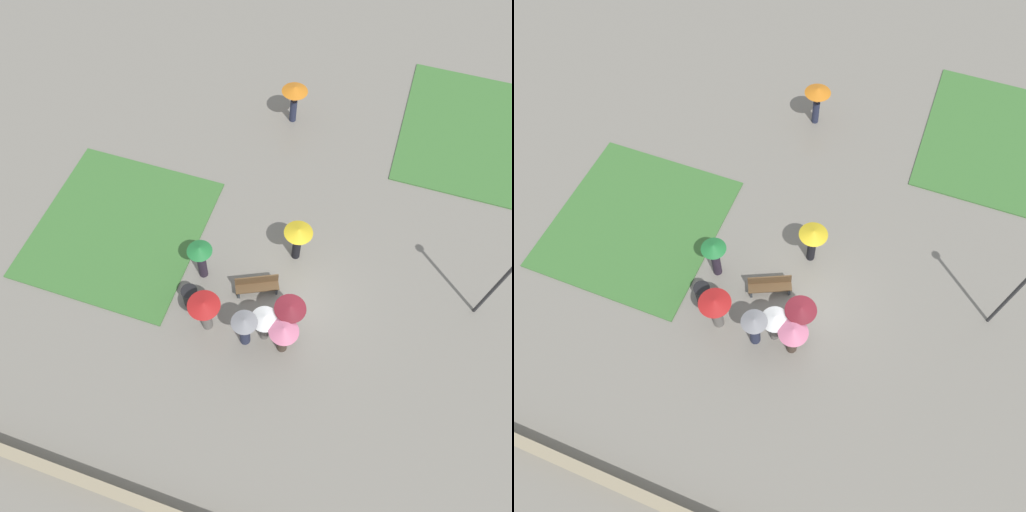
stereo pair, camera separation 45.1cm
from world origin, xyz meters
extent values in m
plane|color=gray|center=(0.00, 0.00, 0.00)|extent=(90.00, 90.00, 0.00)
cube|color=#427A38|center=(-7.74, 0.94, 0.03)|extent=(6.59, 6.91, 0.06)
cube|color=#427A38|center=(6.53, 10.84, 0.03)|extent=(8.54, 7.84, 0.06)
cube|color=brown|center=(-1.49, -0.06, 0.42)|extent=(1.66, 1.07, 0.05)
cube|color=brown|center=(-1.57, 0.10, 0.68)|extent=(1.50, 0.73, 0.45)
cube|color=#383D42|center=(-2.14, -0.36, 0.20)|extent=(0.23, 0.38, 0.40)
cube|color=#383D42|center=(-0.84, 0.24, 0.20)|extent=(0.23, 0.38, 0.40)
cylinder|color=#2D2D30|center=(6.44, 1.72, 2.07)|extent=(0.12, 0.12, 4.15)
cylinder|color=#232326|center=(-3.71, -1.21, 0.45)|extent=(0.57, 0.57, 0.89)
cylinder|color=black|center=(-3.71, -1.21, 0.91)|extent=(0.61, 0.61, 0.03)
cylinder|color=#282D47|center=(0.01, -1.07, 0.54)|extent=(0.40, 0.40, 1.08)
sphere|color=#997051|center=(0.01, -1.07, 1.19)|extent=(0.22, 0.22, 0.22)
cylinder|color=#4C4C4F|center=(0.01, -1.07, 1.47)|extent=(0.02, 0.02, 0.35)
cone|color=maroon|center=(0.01, -1.07, 1.75)|extent=(1.11, 1.11, 0.20)
cylinder|color=slate|center=(-0.71, -1.65, 0.48)|extent=(0.39, 0.39, 0.97)
sphere|color=brown|center=(-0.71, -1.65, 1.07)|extent=(0.20, 0.20, 0.20)
cylinder|color=#4C4C4F|center=(-0.71, -1.65, 1.35)|extent=(0.02, 0.02, 0.35)
cone|color=white|center=(-0.71, -1.65, 1.64)|extent=(0.97, 0.97, 0.23)
cylinder|color=#282D47|center=(-1.31, -2.03, 0.55)|extent=(0.52, 0.52, 1.10)
sphere|color=tan|center=(-1.31, -2.03, 1.20)|extent=(0.20, 0.20, 0.20)
cylinder|color=#4C4C4F|center=(-1.31, -2.03, 1.47)|extent=(0.02, 0.02, 0.35)
cone|color=gray|center=(-1.31, -2.03, 1.74)|extent=(0.91, 0.91, 0.18)
cylinder|color=black|center=(-0.55, 1.94, 0.55)|extent=(0.45, 0.45, 1.11)
sphere|color=brown|center=(-0.55, 1.94, 1.22)|extent=(0.22, 0.22, 0.22)
cylinder|color=#4C4C4F|center=(-0.55, 1.94, 1.50)|extent=(0.02, 0.02, 0.35)
cone|color=gold|center=(-0.55, 1.94, 1.79)|extent=(1.08, 1.08, 0.22)
cylinder|color=#2D2333|center=(-3.71, 0.04, 0.59)|extent=(0.48, 0.48, 1.18)
sphere|color=tan|center=(-3.71, 0.04, 1.29)|extent=(0.21, 0.21, 0.21)
cylinder|color=#4C4C4F|center=(-3.71, 0.04, 1.57)|extent=(0.02, 0.02, 0.35)
cone|color=#237A38|center=(-3.71, 0.04, 1.86)|extent=(0.93, 0.93, 0.22)
cylinder|color=slate|center=(-2.79, -1.91, 0.59)|extent=(0.54, 0.54, 1.18)
sphere|color=tan|center=(-2.79, -1.91, 1.29)|extent=(0.21, 0.21, 0.21)
cylinder|color=#4C4C4F|center=(-2.79, -1.91, 1.56)|extent=(0.02, 0.02, 0.35)
cone|color=red|center=(-2.79, -1.91, 1.83)|extent=(1.15, 1.15, 0.19)
cylinder|color=#47382D|center=(0.03, -1.88, 0.48)|extent=(0.52, 0.52, 0.97)
sphere|color=tan|center=(0.03, -1.88, 1.08)|extent=(0.23, 0.23, 0.23)
cylinder|color=#4C4C4F|center=(0.03, -1.88, 1.37)|extent=(0.02, 0.02, 0.35)
cone|color=pink|center=(0.03, -1.88, 1.69)|extent=(1.04, 1.04, 0.28)
cylinder|color=#282D47|center=(-2.71, 9.05, 0.58)|extent=(0.37, 0.37, 1.16)
sphere|color=#997051|center=(-2.71, 9.05, 1.26)|extent=(0.21, 0.21, 0.21)
cylinder|color=#4C4C4F|center=(-2.71, 9.05, 1.54)|extent=(0.02, 0.02, 0.35)
cone|color=orange|center=(-2.71, 9.05, 1.83)|extent=(1.17, 1.17, 0.24)
camera|label=1|loc=(1.07, -8.03, 17.10)|focal=35.00mm
camera|label=2|loc=(1.50, -7.87, 17.10)|focal=35.00mm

